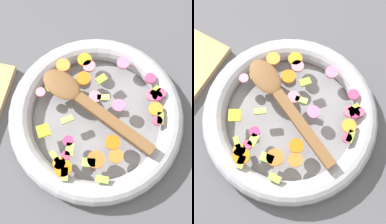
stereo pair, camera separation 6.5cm
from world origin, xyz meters
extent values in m
plane|color=#4C4C51|center=(0.00, 0.00, 0.00)|extent=(4.00, 4.00, 0.00)
cylinder|color=slate|center=(0.00, 0.00, 0.01)|extent=(0.33, 0.33, 0.01)
torus|color=#9E9EA5|center=(0.00, 0.00, 0.03)|extent=(0.38, 0.38, 0.05)
cylinder|color=orange|center=(0.12, -0.05, 0.05)|extent=(0.03, 0.03, 0.01)
cylinder|color=orange|center=(-0.03, 0.12, 0.05)|extent=(0.04, 0.04, 0.01)
cylinder|color=orange|center=(-0.09, -0.09, 0.05)|extent=(0.04, 0.04, 0.01)
cylinder|color=orange|center=(-0.05, -0.10, 0.05)|extent=(0.04, 0.04, 0.01)
cylinder|color=orange|center=(-0.11, -0.05, 0.05)|extent=(0.04, 0.04, 0.01)
cylinder|color=orange|center=(0.06, 0.05, 0.05)|extent=(0.03, 0.03, 0.01)
cylinder|color=orange|center=(-0.04, -0.09, 0.05)|extent=(0.04, 0.04, 0.01)
cylinder|color=orange|center=(0.10, 0.02, 0.05)|extent=(0.05, 0.05, 0.01)
cylinder|color=orange|center=(-0.07, -0.04, 0.05)|extent=(0.04, 0.04, 0.01)
cylinder|color=orange|center=(0.08, 0.06, 0.05)|extent=(0.04, 0.04, 0.01)
cylinder|color=orange|center=(0.13, -0.04, 0.05)|extent=(0.05, 0.05, 0.01)
cube|color=#92B339|center=(-0.01, 0.13, 0.05)|extent=(0.03, 0.02, 0.01)
cube|color=#97C139|center=(-0.07, 0.11, 0.05)|extent=(0.03, 0.02, 0.01)
cube|color=#B0DA5C|center=(-0.03, 0.01, 0.05)|extent=(0.02, 0.03, 0.01)
cube|color=#B8CF4E|center=(0.09, -0.03, 0.05)|extent=(0.03, 0.02, 0.01)
cube|color=#9EBE40|center=(-0.03, -0.10, 0.05)|extent=(0.03, 0.03, 0.01)
cube|color=#9ED148|center=(0.11, 0.01, 0.05)|extent=(0.02, 0.03, 0.01)
cube|color=#98C440|center=(0.13, 0.04, 0.05)|extent=(0.01, 0.03, 0.01)
cube|color=#9AC73E|center=(0.11, -0.06, 0.05)|extent=(0.02, 0.03, 0.01)
cube|color=#9CC253|center=(0.03, -0.05, 0.05)|extent=(0.03, 0.03, 0.01)
cube|color=#BADB4D|center=(0.14, -0.03, 0.05)|extent=(0.03, 0.02, 0.01)
cube|color=#8BAB36|center=(-0.07, -0.01, 0.05)|extent=(0.03, 0.03, 0.01)
cylinder|color=#C82B6C|center=(-0.06, 0.12, 0.05)|extent=(0.03, 0.03, 0.01)
cylinder|color=pink|center=(-0.02, -0.12, 0.05)|extent=(0.03, 0.03, 0.01)
cylinder|color=#C8316C|center=(0.07, -0.04, 0.05)|extent=(0.03, 0.03, 0.01)
cylinder|color=#DE5878|center=(-0.06, 0.11, 0.05)|extent=(0.03, 0.03, 0.01)
cylinder|color=#D54970|center=(-0.07, 0.12, 0.05)|extent=(0.03, 0.03, 0.01)
cylinder|color=pink|center=(-0.03, -0.01, 0.05)|extent=(0.03, 0.03, 0.01)
cylinder|color=pink|center=(-0.12, 0.03, 0.05)|extent=(0.04, 0.04, 0.01)
cylinder|color=#DE6791|center=(-0.02, 0.04, 0.05)|extent=(0.04, 0.04, 0.01)
cylinder|color=#D23C69|center=(-0.10, 0.10, 0.05)|extent=(0.03, 0.03, 0.01)
cylinder|color=#D5385F|center=(0.10, -0.04, 0.05)|extent=(0.02, 0.02, 0.01)
cylinder|color=pink|center=(-0.10, -0.04, 0.05)|extent=(0.03, 0.03, 0.01)
cylinder|color=#D14167|center=(-0.01, 0.13, 0.05)|extent=(0.03, 0.03, 0.01)
cube|color=yellow|center=(0.06, -0.09, 0.05)|extent=(0.03, 0.03, 0.01)
cube|color=brown|center=(0.02, 0.04, 0.06)|extent=(0.10, 0.18, 0.01)
ellipsoid|color=brown|center=(-0.04, -0.08, 0.06)|extent=(0.09, 0.11, 0.01)
camera|label=1|loc=(0.21, 0.05, 0.66)|focal=50.00mm
camera|label=2|loc=(0.19, 0.11, 0.66)|focal=50.00mm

